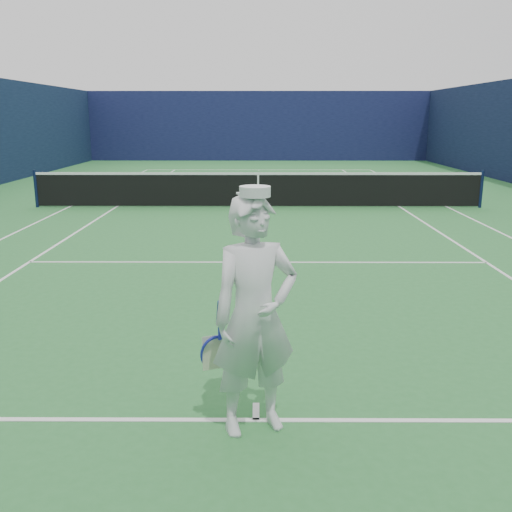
% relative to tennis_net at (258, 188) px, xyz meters
% --- Properties ---
extents(ground, '(80.00, 80.00, 0.00)m').
position_rel_tennis_net_xyz_m(ground, '(0.00, 0.00, -0.55)').
color(ground, '#2B7235').
rests_on(ground, ground).
extents(court_markings, '(11.03, 23.83, 0.01)m').
position_rel_tennis_net_xyz_m(court_markings, '(0.00, 0.00, -0.55)').
color(court_markings, white).
rests_on(court_markings, ground).
extents(windscreen_fence, '(20.12, 36.12, 4.00)m').
position_rel_tennis_net_xyz_m(windscreen_fence, '(0.00, 0.00, 1.45)').
color(windscreen_fence, '#10143B').
rests_on(windscreen_fence, ground).
extents(tennis_net, '(12.88, 0.09, 1.07)m').
position_rel_tennis_net_xyz_m(tennis_net, '(0.00, 0.00, 0.00)').
color(tennis_net, '#141E4C').
rests_on(tennis_net, ground).
extents(tennis_player, '(0.91, 0.70, 2.04)m').
position_rel_tennis_net_xyz_m(tennis_player, '(-0.01, -11.99, 0.44)').
color(tennis_player, white).
rests_on(tennis_player, ground).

